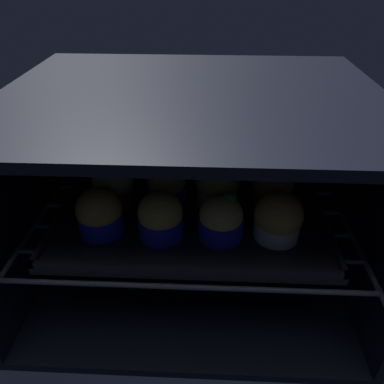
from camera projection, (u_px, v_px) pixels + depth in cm
name	position (u px, v px, depth cm)	size (l,w,h in cm)	color
oven_cavity	(193.00, 181.00, 70.27)	(59.00, 47.00, 37.00)	black
oven_rack	(192.00, 209.00, 68.56)	(54.80, 42.00, 0.80)	#444756
baking_tray	(192.00, 204.00, 67.96)	(45.28, 36.08, 2.20)	black
muffin_row0_col0	(100.00, 213.00, 58.89)	(7.22, 7.22, 7.77)	#1928B7
muffin_row0_col1	(160.00, 217.00, 57.99)	(7.06, 7.06, 7.81)	#1928B7
muffin_row0_col2	(221.00, 219.00, 57.83)	(7.06, 7.06, 7.96)	#1928B7
muffin_row0_col3	(278.00, 218.00, 57.71)	(7.57, 7.57, 7.93)	silver
muffin_row1_col0	(113.00, 182.00, 65.69)	(7.27, 7.27, 8.97)	red
muffin_row1_col1	(167.00, 184.00, 65.62)	(7.06, 7.06, 8.22)	#1928B7
muffin_row1_col2	(217.00, 184.00, 65.21)	(7.70, 7.70, 8.56)	silver
muffin_row1_col3	(273.00, 185.00, 65.32)	(7.18, 7.18, 8.19)	red
muffin_row2_col0	(125.00, 158.00, 73.57)	(7.51, 7.51, 8.50)	#1928B7
muffin_row2_col1	(170.00, 158.00, 73.47)	(7.71, 7.71, 8.64)	#1928B7
muffin_row2_col2	(219.00, 161.00, 73.52)	(7.06, 7.06, 7.65)	#1928B7
muffin_row2_col3	(267.00, 161.00, 72.99)	(7.06, 7.06, 8.16)	red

